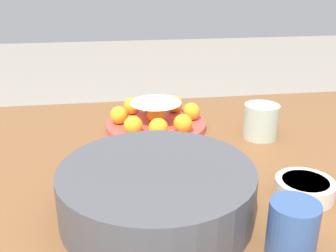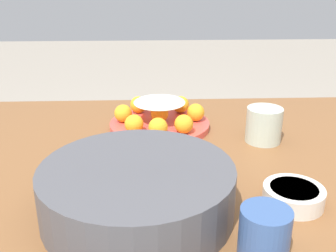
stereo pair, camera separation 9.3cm
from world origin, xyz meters
name	(u,v)px [view 1 (the left image)]	position (x,y,z in m)	size (l,w,h in m)	color
dining_table	(182,198)	(0.00, 0.00, 0.62)	(1.24, 0.84, 0.73)	brown
cake_plate	(156,118)	(0.04, -0.18, 0.75)	(0.26, 0.26, 0.08)	#E04C42
serving_bowl	(157,190)	(0.08, 0.21, 0.77)	(0.32, 0.32, 0.09)	#4C4C51
sauce_bowl	(305,188)	(-0.19, 0.19, 0.74)	(0.11, 0.11, 0.03)	silver
cup_near	(261,121)	(-0.21, -0.08, 0.77)	(0.08, 0.08, 0.08)	beige
cup_far	(292,229)	(-0.10, 0.33, 0.77)	(0.07, 0.07, 0.08)	#38568E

